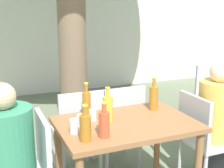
{
  "coord_description": "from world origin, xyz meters",
  "views": [
    {
      "loc": [
        -1.03,
        -2.16,
        1.7
      ],
      "look_at": [
        0.0,
        0.3,
        1.02
      ],
      "focal_mm": 50.0,
      "sensor_mm": 36.0,
      "label": 1
    }
  ],
  "objects_px": {
    "patio_chair_1": "(203,135)",
    "soda_bottle_2": "(104,124)",
    "person_seated_1": "(223,129)",
    "dining_table_front": "(126,134)",
    "oil_cruet_4": "(108,108)",
    "patio_chair_4": "(213,94)",
    "drinking_glass_0": "(82,120)",
    "drinking_glass_1": "(93,115)",
    "patio_chair_3": "(120,122)",
    "drinking_glass_2": "(74,126)",
    "amber_bottle_0": "(85,127)",
    "amber_bottle_1": "(154,97)",
    "patio_chair_2": "(79,128)",
    "patio_chair_0": "(29,168)",
    "amber_bottle_3": "(87,103)"
  },
  "relations": [
    {
      "from": "patio_chair_1",
      "to": "drinking_glass_0",
      "type": "xyz_separation_m",
      "value": [
        -1.15,
        0.07,
        0.29
      ]
    },
    {
      "from": "patio_chair_3",
      "to": "amber_bottle_0",
      "type": "distance_m",
      "value": 1.11
    },
    {
      "from": "patio_chair_3",
      "to": "drinking_glass_2",
      "type": "xyz_separation_m",
      "value": [
        -0.68,
        -0.68,
        0.31
      ]
    },
    {
      "from": "soda_bottle_2",
      "to": "person_seated_1",
      "type": "bearing_deg",
      "value": 9.22
    },
    {
      "from": "patio_chair_3",
      "to": "amber_bottle_0",
      "type": "relative_size",
      "value": 3.44
    },
    {
      "from": "patio_chair_0",
      "to": "drinking_glass_0",
      "type": "distance_m",
      "value": 0.53
    },
    {
      "from": "patio_chair_0",
      "to": "person_seated_1",
      "type": "bearing_deg",
      "value": 90.0
    },
    {
      "from": "patio_chair_2",
      "to": "drinking_glass_0",
      "type": "relative_size",
      "value": 10.48
    },
    {
      "from": "soda_bottle_2",
      "to": "drinking_glass_0",
      "type": "distance_m",
      "value": 0.29
    },
    {
      "from": "drinking_glass_2",
      "to": "drinking_glass_0",
      "type": "bearing_deg",
      "value": 51.52
    },
    {
      "from": "soda_bottle_2",
      "to": "drinking_glass_2",
      "type": "bearing_deg",
      "value": 140.69
    },
    {
      "from": "patio_chair_0",
      "to": "soda_bottle_2",
      "type": "xyz_separation_m",
      "value": [
        0.52,
        -0.21,
        0.35
      ]
    },
    {
      "from": "patio_chair_2",
      "to": "oil_cruet_4",
      "type": "relative_size",
      "value": 3.18
    },
    {
      "from": "soda_bottle_2",
      "to": "drinking_glass_0",
      "type": "xyz_separation_m",
      "value": [
        -0.08,
        0.28,
        -0.06
      ]
    },
    {
      "from": "amber_bottle_3",
      "to": "amber_bottle_0",
      "type": "bearing_deg",
      "value": -109.19
    },
    {
      "from": "dining_table_front",
      "to": "oil_cruet_4",
      "type": "bearing_deg",
      "value": 149.45
    },
    {
      "from": "patio_chair_1",
      "to": "patio_chair_2",
      "type": "bearing_deg",
      "value": 58.82
    },
    {
      "from": "dining_table_front",
      "to": "patio_chair_4",
      "type": "xyz_separation_m",
      "value": [
        1.83,
        1.08,
        -0.14
      ]
    },
    {
      "from": "patio_chair_3",
      "to": "drinking_glass_1",
      "type": "distance_m",
      "value": 0.73
    },
    {
      "from": "patio_chair_2",
      "to": "oil_cruet_4",
      "type": "xyz_separation_m",
      "value": [
        0.09,
        -0.54,
        0.36
      ]
    },
    {
      "from": "patio_chair_0",
      "to": "drinking_glass_0",
      "type": "bearing_deg",
      "value": 98.53
    },
    {
      "from": "patio_chair_0",
      "to": "oil_cruet_4",
      "type": "relative_size",
      "value": 3.18
    },
    {
      "from": "dining_table_front",
      "to": "drinking_glass_2",
      "type": "xyz_separation_m",
      "value": [
        -0.46,
        -0.06,
        0.17
      ]
    },
    {
      "from": "patio_chair_3",
      "to": "soda_bottle_2",
      "type": "distance_m",
      "value": 1.03
    },
    {
      "from": "drinking_glass_0",
      "to": "amber_bottle_1",
      "type": "bearing_deg",
      "value": 9.8
    },
    {
      "from": "patio_chair_4",
      "to": "drinking_glass_2",
      "type": "distance_m",
      "value": 2.58
    },
    {
      "from": "drinking_glass_0",
      "to": "drinking_glass_1",
      "type": "relative_size",
      "value": 0.93
    },
    {
      "from": "patio_chair_4",
      "to": "soda_bottle_2",
      "type": "xyz_separation_m",
      "value": [
        -2.11,
        -1.29,
        0.35
      ]
    },
    {
      "from": "patio_chair_3",
      "to": "drinking_glass_1",
      "type": "relative_size",
      "value": 9.8
    },
    {
      "from": "patio_chair_3",
      "to": "drinking_glass_0",
      "type": "xyz_separation_m",
      "value": [
        -0.58,
        -0.55,
        0.29
      ]
    },
    {
      "from": "drinking_glass_2",
      "to": "patio_chair_0",
      "type": "bearing_deg",
      "value": 169.45
    },
    {
      "from": "drinking_glass_1",
      "to": "patio_chair_2",
      "type": "bearing_deg",
      "value": 88.1
    },
    {
      "from": "patio_chair_2",
      "to": "amber_bottle_1",
      "type": "bearing_deg",
      "value": 144.09
    },
    {
      "from": "person_seated_1",
      "to": "amber_bottle_1",
      "type": "distance_m",
      "value": 0.77
    },
    {
      "from": "patio_chair_1",
      "to": "amber_bottle_1",
      "type": "xyz_separation_m",
      "value": [
        -0.43,
        0.19,
        0.37
      ]
    },
    {
      "from": "person_seated_1",
      "to": "oil_cruet_4",
      "type": "height_order",
      "value": "person_seated_1"
    },
    {
      "from": "amber_bottle_3",
      "to": "dining_table_front",
      "type": "bearing_deg",
      "value": -47.79
    },
    {
      "from": "dining_table_front",
      "to": "patio_chair_2",
      "type": "bearing_deg",
      "value": 110.01
    },
    {
      "from": "patio_chair_3",
      "to": "amber_bottle_3",
      "type": "height_order",
      "value": "amber_bottle_3"
    },
    {
      "from": "amber_bottle_1",
      "to": "drinking_glass_1",
      "type": "distance_m",
      "value": 0.61
    },
    {
      "from": "oil_cruet_4",
      "to": "drinking_glass_2",
      "type": "height_order",
      "value": "oil_cruet_4"
    },
    {
      "from": "patio_chair_4",
      "to": "drinking_glass_1",
      "type": "distance_m",
      "value": 2.29
    },
    {
      "from": "patio_chair_1",
      "to": "amber_bottle_0",
      "type": "bearing_deg",
      "value": 100.24
    },
    {
      "from": "patio_chair_1",
      "to": "soda_bottle_2",
      "type": "xyz_separation_m",
      "value": [
        -1.07,
        -0.21,
        0.35
      ]
    },
    {
      "from": "patio_chair_1",
      "to": "drinking_glass_0",
      "type": "height_order",
      "value": "patio_chair_1"
    },
    {
      "from": "patio_chair_2",
      "to": "soda_bottle_2",
      "type": "height_order",
      "value": "soda_bottle_2"
    },
    {
      "from": "amber_bottle_0",
      "to": "amber_bottle_3",
      "type": "bearing_deg",
      "value": 70.81
    },
    {
      "from": "amber_bottle_0",
      "to": "patio_chair_2",
      "type": "bearing_deg",
      "value": 76.77
    },
    {
      "from": "dining_table_front",
      "to": "amber_bottle_3",
      "type": "bearing_deg",
      "value": 132.21
    },
    {
      "from": "amber_bottle_0",
      "to": "drinking_glass_2",
      "type": "height_order",
      "value": "amber_bottle_0"
    }
  ]
}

